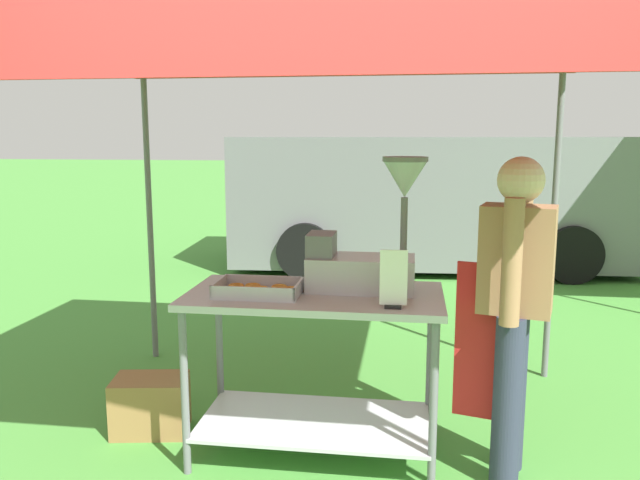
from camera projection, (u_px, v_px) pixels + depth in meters
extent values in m
plane|color=#478E38|center=(387.00, 273.00, 7.89)|extent=(70.00, 70.00, 0.00)
cylinder|color=slate|center=(150.00, 222.00, 4.74)|extent=(0.04, 0.04, 2.12)
cylinder|color=slate|center=(553.00, 230.00, 4.33)|extent=(0.04, 0.04, 2.12)
cube|color=red|center=(319.00, 48.00, 3.21)|extent=(3.13, 2.56, 0.05)
cube|color=red|center=(261.00, 37.00, 1.99)|extent=(3.13, 0.02, 0.24)
cube|color=#B7B7BC|center=(315.00, 296.00, 3.27)|extent=(1.33, 0.69, 0.04)
cube|color=#B7B7BC|center=(315.00, 421.00, 3.38)|extent=(1.22, 0.63, 0.02)
cylinder|color=slate|center=(185.00, 393.00, 3.14)|extent=(0.04, 0.04, 0.86)
cylinder|color=slate|center=(433.00, 408.00, 2.97)|extent=(0.04, 0.04, 0.86)
cylinder|color=slate|center=(220.00, 353.00, 3.72)|extent=(0.04, 0.04, 0.86)
cylinder|color=slate|center=(430.00, 364.00, 3.54)|extent=(0.04, 0.04, 0.86)
cube|color=#B7B7BC|center=(259.00, 294.00, 3.22)|extent=(0.43, 0.28, 0.01)
cube|color=#B7B7BC|center=(252.00, 293.00, 3.09)|extent=(0.43, 0.01, 0.06)
cube|color=#B7B7BC|center=(264.00, 281.00, 3.35)|extent=(0.43, 0.01, 0.06)
cube|color=#B7B7BC|center=(219.00, 285.00, 3.25)|extent=(0.01, 0.28, 0.06)
cube|color=#B7B7BC|center=(299.00, 288.00, 3.19)|extent=(0.01, 0.28, 0.06)
torus|color=gold|center=(239.00, 291.00, 3.19)|extent=(0.12, 0.12, 0.03)
torus|color=gold|center=(236.00, 287.00, 3.29)|extent=(0.12, 0.12, 0.03)
torus|color=gold|center=(279.00, 288.00, 3.27)|extent=(0.11, 0.11, 0.03)
torus|color=gold|center=(260.00, 289.00, 3.23)|extent=(0.10, 0.10, 0.03)
torus|color=gold|center=(275.00, 293.00, 3.16)|extent=(0.09, 0.09, 0.03)
torus|color=gold|center=(290.00, 290.00, 3.22)|extent=(0.10, 0.10, 0.03)
torus|color=gold|center=(253.00, 286.00, 3.30)|extent=(0.12, 0.12, 0.03)
torus|color=gold|center=(258.00, 294.00, 3.14)|extent=(0.12, 0.12, 0.03)
cube|color=#B7B7BC|center=(361.00, 273.00, 3.31)|extent=(0.56, 0.28, 0.18)
cube|color=slate|center=(321.00, 244.00, 3.32)|extent=(0.14, 0.22, 0.12)
cylinder|color=slate|center=(404.00, 228.00, 3.24)|extent=(0.04, 0.04, 0.32)
cone|color=#B7B7BC|center=(405.00, 180.00, 3.20)|extent=(0.22, 0.22, 0.18)
cylinder|color=slate|center=(405.00, 159.00, 3.18)|extent=(0.23, 0.23, 0.02)
cube|color=black|center=(393.00, 306.00, 2.98)|extent=(0.08, 0.05, 0.02)
cube|color=white|center=(394.00, 278.00, 2.95)|extent=(0.13, 0.01, 0.26)
cylinder|color=#2D3347|center=(507.00, 403.00, 3.03)|extent=(0.14, 0.14, 0.86)
cylinder|color=#2D3347|center=(512.00, 388.00, 3.21)|extent=(0.14, 0.14, 0.86)
cube|color=#9E704C|center=(517.00, 259.00, 3.00)|extent=(0.38, 0.30, 0.52)
cube|color=red|center=(487.00, 342.00, 3.12)|extent=(0.31, 0.10, 0.80)
cylinder|color=#9E704C|center=(512.00, 262.00, 2.80)|extent=(0.11, 0.11, 0.58)
cylinder|color=#9E704C|center=(522.00, 247.00, 3.20)|extent=(0.11, 0.11, 0.58)
sphere|color=beige|center=(521.00, 180.00, 2.94)|extent=(0.22, 0.22, 0.22)
cube|color=olive|center=(151.00, 405.00, 3.64)|extent=(0.46, 0.35, 0.32)
cube|color=slate|center=(430.00, 198.00, 8.26)|extent=(5.15, 2.23, 1.60)
cube|color=#1E2833|center=(282.00, 167.00, 8.34)|extent=(0.21, 1.62, 0.70)
cylinder|color=black|center=(305.00, 250.00, 7.55)|extent=(0.69, 0.28, 0.68)
cylinder|color=black|center=(318.00, 228.00, 9.38)|extent=(0.69, 0.28, 0.68)
cylinder|color=black|center=(572.00, 254.00, 7.31)|extent=(0.69, 0.28, 0.68)
cylinder|color=black|center=(531.00, 230.00, 9.14)|extent=(0.69, 0.28, 0.68)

